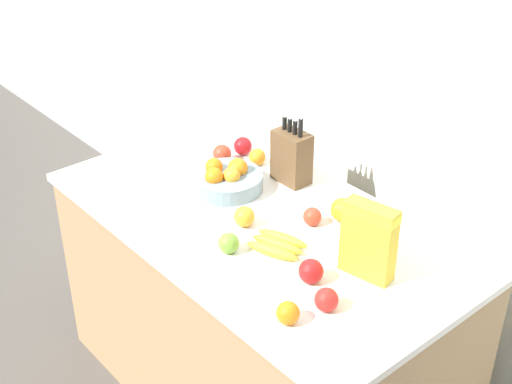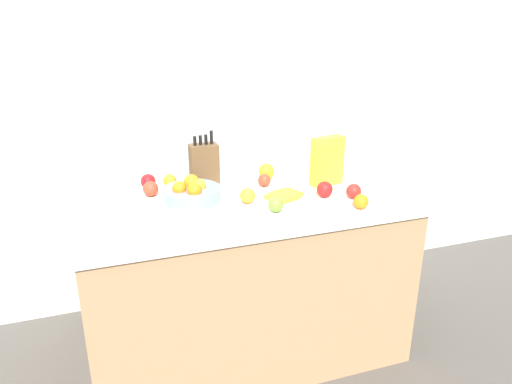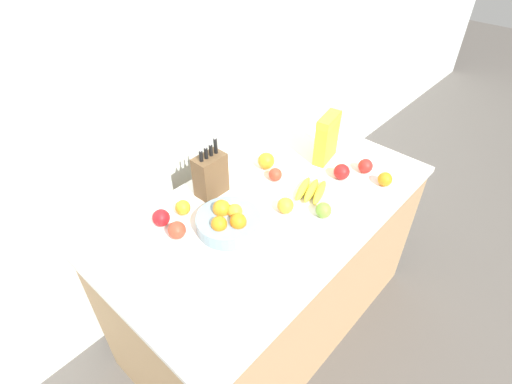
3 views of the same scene
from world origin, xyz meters
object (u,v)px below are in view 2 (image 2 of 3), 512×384
(apple_rear, at_px, (151,189))
(orange_front_center, at_px, (248,196))
(knife_block, at_px, (204,163))
(banana_bunch, at_px, (284,195))
(fruit_bowl, at_px, (192,192))
(apple_front, at_px, (325,189))
(apple_rightmost, at_px, (264,180))
(orange_front_right, at_px, (361,202))
(apple_middle, at_px, (276,205))
(orange_mid_right, at_px, (170,181))
(apple_near_bananas, at_px, (354,191))
(orange_back_center, at_px, (266,171))
(cereal_box, at_px, (327,159))
(apple_by_knife_block, at_px, (148,181))

(apple_rear, height_order, orange_front_center, apple_rear)
(knife_block, bearing_deg, banana_bunch, -48.63)
(fruit_bowl, height_order, apple_front, fruit_bowl)
(apple_rightmost, xyz_separation_m, orange_front_right, (0.34, -0.43, 0.00))
(apple_middle, distance_m, orange_front_right, 0.41)
(knife_block, height_order, orange_mid_right, knife_block)
(banana_bunch, height_order, apple_near_bananas, apple_near_bananas)
(orange_front_right, bearing_deg, orange_mid_right, 144.49)
(apple_middle, bearing_deg, apple_rear, 143.74)
(fruit_bowl, bearing_deg, orange_mid_right, 108.20)
(knife_block, height_order, banana_bunch, knife_block)
(apple_near_bananas, distance_m, apple_front, 0.14)
(apple_rear, height_order, apple_front, apple_front)
(orange_front_center, height_order, orange_back_center, orange_back_center)
(orange_front_center, bearing_deg, cereal_box, 13.44)
(apple_near_bananas, height_order, apple_rightmost, apple_near_bananas)
(cereal_box, distance_m, apple_front, 0.21)
(apple_by_knife_block, relative_size, orange_front_center, 1.03)
(apple_middle, bearing_deg, apple_front, 18.02)
(apple_near_bananas, xyz_separation_m, apple_front, (-0.13, 0.06, 0.00))
(apple_by_knife_block, bearing_deg, orange_mid_right, -7.07)
(fruit_bowl, xyz_separation_m, orange_front_center, (0.25, -0.12, -0.00))
(apple_middle, relative_size, orange_back_center, 0.82)
(fruit_bowl, height_order, orange_mid_right, fruit_bowl)
(orange_front_center, bearing_deg, orange_mid_right, 133.58)
(apple_near_bananas, bearing_deg, apple_rightmost, 140.63)
(orange_mid_right, bearing_deg, apple_by_knife_block, 172.93)
(banana_bunch, xyz_separation_m, apple_near_bananas, (0.33, -0.10, 0.02))
(apple_rightmost, bearing_deg, apple_middle, -100.38)
(cereal_box, height_order, fruit_bowl, cereal_box)
(apple_rear, distance_m, orange_mid_right, 0.15)
(apple_rear, relative_size, orange_front_center, 1.02)
(apple_near_bananas, height_order, orange_mid_right, apple_near_bananas)
(orange_front_center, distance_m, orange_back_center, 0.36)
(knife_block, relative_size, banana_bunch, 1.37)
(apple_middle, distance_m, orange_back_center, 0.46)
(apple_rightmost, distance_m, orange_mid_right, 0.50)
(orange_back_center, bearing_deg, apple_by_knife_block, 174.73)
(apple_middle, bearing_deg, cereal_box, 33.96)
(orange_back_center, bearing_deg, apple_rear, -175.27)
(banana_bunch, bearing_deg, apple_front, -10.92)
(apple_middle, bearing_deg, orange_mid_right, 130.55)
(orange_back_center, bearing_deg, orange_mid_right, 175.11)
(banana_bunch, xyz_separation_m, apple_rear, (-0.63, 0.25, 0.02))
(apple_front, bearing_deg, apple_by_knife_block, 154.00)
(apple_middle, distance_m, orange_front_center, 0.17)
(apple_front, bearing_deg, orange_mid_right, 151.44)
(knife_block, relative_size, apple_rear, 4.01)
(cereal_box, xyz_separation_m, orange_mid_right, (-0.81, 0.23, -0.11))
(cereal_box, height_order, orange_back_center, cereal_box)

